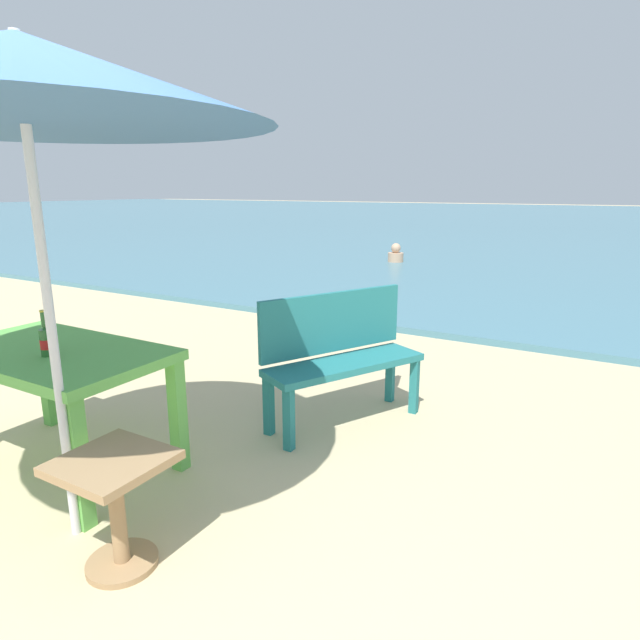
# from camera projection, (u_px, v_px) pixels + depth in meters

# --- Properties ---
(sea_water) EXTENTS (120.00, 50.00, 0.08)m
(sea_water) POSITION_uv_depth(u_px,v_px,m) (599.00, 221.00, 27.00)
(sea_water) COLOR teal
(sea_water) RESTS_ON ground_plane
(picnic_table_green) EXTENTS (1.40, 0.80, 0.76)m
(picnic_table_green) POSITION_uv_depth(u_px,v_px,m) (54.00, 367.00, 3.18)
(picnic_table_green) COLOR #60B24C
(picnic_table_green) RESTS_ON ground_plane
(beer_bottle_amber) EXTENTS (0.07, 0.07, 0.26)m
(beer_bottle_amber) POSITION_uv_depth(u_px,v_px,m) (46.00, 340.00, 3.00)
(beer_bottle_amber) COLOR #2D662D
(beer_bottle_amber) RESTS_ON picnic_table_green
(patio_umbrella) EXTENTS (2.10, 2.10, 2.30)m
(patio_umbrella) POSITION_uv_depth(u_px,v_px,m) (20.00, 78.00, 2.18)
(patio_umbrella) COLOR silver
(patio_umbrella) RESTS_ON ground_plane
(side_table_wood) EXTENTS (0.44, 0.44, 0.54)m
(side_table_wood) POSITION_uv_depth(u_px,v_px,m) (116.00, 497.00, 2.37)
(side_table_wood) COLOR #9E7A51
(side_table_wood) RESTS_ON ground_plane
(bench_teal_center) EXTENTS (0.86, 1.23, 0.95)m
(bench_teal_center) POSITION_uv_depth(u_px,v_px,m) (340.00, 350.00, 3.87)
(bench_teal_center) COLOR #237275
(bench_teal_center) RESTS_ON ground_plane
(swimmer_person) EXTENTS (0.34, 0.34, 0.41)m
(swimmer_person) POSITION_uv_depth(u_px,v_px,m) (396.00, 255.00, 11.86)
(swimmer_person) COLOR tan
(swimmer_person) RESTS_ON sea_water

